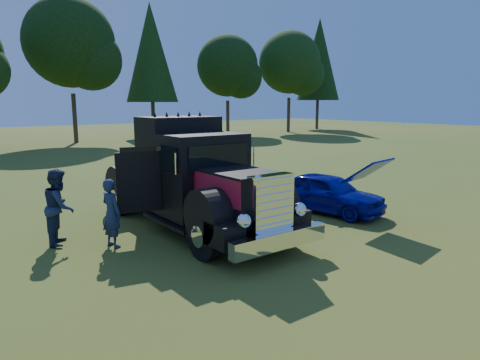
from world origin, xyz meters
name	(u,v)px	position (x,y,z in m)	size (l,w,h in m)	color
ground	(273,238)	(0.00, 0.00, 0.00)	(120.00, 120.00, 0.00)	#325218
diamond_t_truck	(196,183)	(-1.12, 1.87, 1.28)	(3.36, 7.16, 3.00)	black
hotrod_coupe	(328,192)	(3.11, 0.98, 0.62)	(2.04, 4.14, 1.89)	#080BB2
spectator_near	(112,213)	(-3.46, 1.83, 0.82)	(0.60, 0.39, 1.64)	#1A253D
spectator_far	(59,207)	(-4.36, 2.83, 0.92)	(0.89, 0.69, 1.83)	#1D2543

